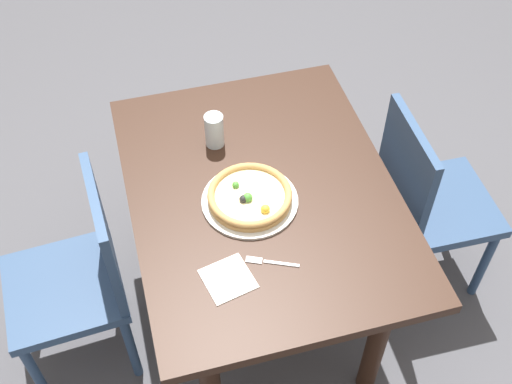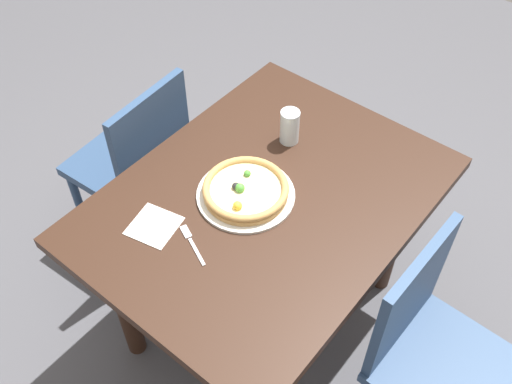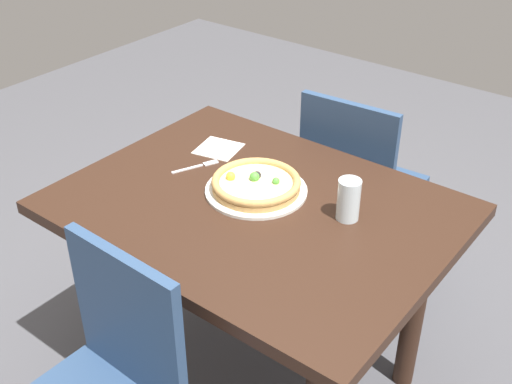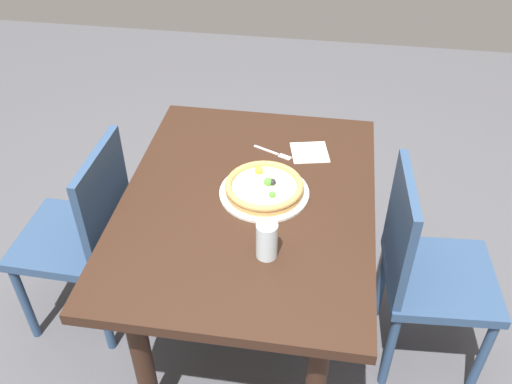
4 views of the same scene
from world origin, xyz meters
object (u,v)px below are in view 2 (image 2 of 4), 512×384
at_px(plate, 246,195).
at_px(fork, 191,242).
at_px(chair_near, 432,350).
at_px(napkin, 154,226).
at_px(drinking_glass, 290,127).
at_px(pizza, 246,190).
at_px(chair_far, 137,162).
at_px(dining_table, 266,218).

distance_m(plate, fork, 0.25).
bearing_deg(chair_near, napkin, -67.96).
bearing_deg(napkin, drinking_glass, -8.94).
height_order(plate, pizza, pizza).
relative_size(chair_near, drinking_glass, 6.84).
bearing_deg(napkin, chair_far, 56.11).
xyz_separation_m(chair_near, chair_far, (-0.01, 1.31, 0.00)).
bearing_deg(pizza, chair_far, 86.56).
distance_m(chair_near, fork, 0.82).
bearing_deg(pizza, napkin, 153.01).
xyz_separation_m(plate, fork, (-0.25, 0.01, -0.00)).
relative_size(chair_near, napkin, 6.24).
relative_size(dining_table, plate, 3.65).
height_order(dining_table, drinking_glass, drinking_glass).
bearing_deg(chair_near, chair_far, -88.21).
relative_size(plate, pizza, 1.15).
distance_m(drinking_glass, napkin, 0.58).
bearing_deg(chair_near, plate, -85.01).
bearing_deg(dining_table, drinking_glass, 21.69).
height_order(plate, napkin, plate).
relative_size(plate, napkin, 2.28).
height_order(chair_near, chair_far, same).
relative_size(pizza, napkin, 1.99).
relative_size(chair_near, pizza, 3.14).
relative_size(fork, drinking_glass, 1.23).
distance_m(dining_table, chair_near, 0.67).
relative_size(dining_table, chair_far, 1.33).
height_order(dining_table, chair_near, chair_near).
distance_m(dining_table, pizza, 0.16).
xyz_separation_m(drinking_glass, napkin, (-0.57, 0.09, -0.06)).
distance_m(dining_table, chair_far, 0.67).
xyz_separation_m(pizza, drinking_glass, (0.30, 0.05, 0.03)).
height_order(dining_table, plate, plate).
distance_m(chair_far, fork, 0.71).
xyz_separation_m(plate, drinking_glass, (0.30, 0.05, 0.06)).
bearing_deg(napkin, pizza, -26.99).
relative_size(pizza, fork, 1.77).
bearing_deg(drinking_glass, dining_table, -158.31).
distance_m(pizza, napkin, 0.31).
xyz_separation_m(chair_near, napkin, (-0.32, 0.85, 0.26)).
bearing_deg(pizza, plate, -20.01).
bearing_deg(dining_table, pizza, 127.12).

